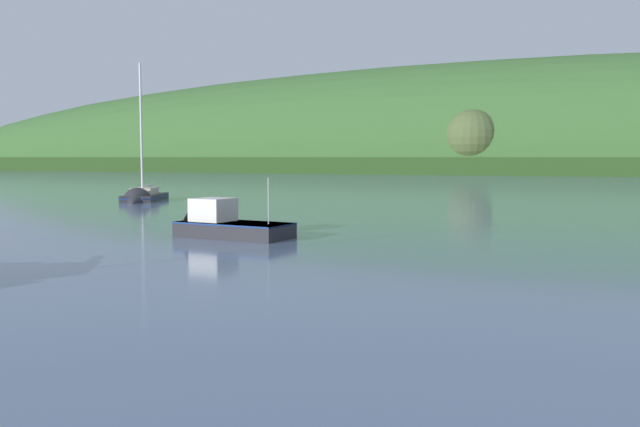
% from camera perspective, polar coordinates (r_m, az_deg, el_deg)
% --- Properties ---
extents(far_shoreline_hill, '(591.80, 110.25, 64.14)m').
position_cam_1_polar(far_shoreline_hill, '(204.88, 18.31, 3.29)').
color(far_shoreline_hill, '#27431B').
rests_on(far_shoreline_hill, ground).
extents(sailboat_far_left, '(5.50, 9.09, 14.74)m').
position_cam_1_polar(sailboat_far_left, '(69.11, -14.47, 1.11)').
color(sailboat_far_left, '#232328').
rests_on(sailboat_far_left, ground).
extents(fishing_boat_moored, '(7.01, 3.86, 4.20)m').
position_cam_1_polar(fishing_boat_moored, '(37.40, -8.06, -1.25)').
color(fishing_boat_moored, '#232328').
rests_on(fishing_boat_moored, ground).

